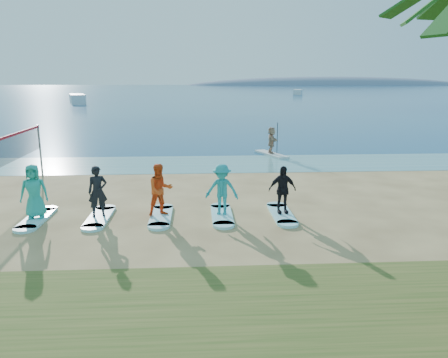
{
  "coord_description": "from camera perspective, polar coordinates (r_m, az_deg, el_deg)",
  "views": [
    {
      "loc": [
        0.05,
        -13.19,
        4.62
      ],
      "look_at": [
        0.97,
        2.0,
        1.1
      ],
      "focal_mm": 35.0,
      "sensor_mm": 36.0,
      "label": 1
    }
  ],
  "objects": [
    {
      "name": "ground",
      "position": [
        13.98,
        -3.5,
        -6.3
      ],
      "size": [
        600.0,
        600.0,
        0.0
      ],
      "primitive_type": "plane",
      "color": "tan",
      "rests_on": "ground"
    },
    {
      "name": "student_2",
      "position": [
        14.78,
        -8.33,
        -1.41
      ],
      "size": [
        1.04,
        0.93,
        1.77
      ],
      "primitive_type": "imported",
      "rotation": [
        0.0,
        0.0,
        0.37
      ],
      "color": "#DF4817",
      "rests_on": "surfboard_2"
    },
    {
      "name": "surfboard_4",
      "position": [
        15.25,
        7.53,
        -4.55
      ],
      "size": [
        0.7,
        2.2,
        0.09
      ],
      "primitive_type": "cube",
      "color": "#9FEFF7",
      "rests_on": "ground"
    },
    {
      "name": "ocean",
      "position": [
        173.25,
        -3.54,
        11.47
      ],
      "size": [
        600.0,
        600.0,
        0.0
      ],
      "primitive_type": "plane",
      "color": "navy",
      "rests_on": "ground"
    },
    {
      "name": "island_ridge",
      "position": [
        327.3,
        13.71,
        11.85
      ],
      "size": [
        220.0,
        56.0,
        18.0
      ],
      "primitive_type": "ellipsoid",
      "color": "slate",
      "rests_on": "ground"
    },
    {
      "name": "paddleboard",
      "position": [
        27.08,
        6.18,
        3.25
      ],
      "size": [
        1.77,
        3.04,
        0.12
      ],
      "primitive_type": "cube",
      "rotation": [
        0.0,
        0.0,
        0.38
      ],
      "color": "silver",
      "rests_on": "ground"
    },
    {
      "name": "surfboard_0",
      "position": [
        15.93,
        -23.26,
        -4.76
      ],
      "size": [
        0.7,
        2.2,
        0.09
      ],
      "primitive_type": "cube",
      "color": "#9FEFF7",
      "rests_on": "ground"
    },
    {
      "name": "student_0",
      "position": [
        15.69,
        -23.57,
        -1.47
      ],
      "size": [
        0.95,
        0.7,
        1.8
      ],
      "primitive_type": "imported",
      "rotation": [
        0.0,
        0.0,
        0.15
      ],
      "color": "teal",
      "rests_on": "surfboard_0"
    },
    {
      "name": "paddleboarder",
      "position": [
        26.95,
        6.22,
        5.06
      ],
      "size": [
        0.55,
        1.51,
        1.61
      ],
      "primitive_type": "imported",
      "rotation": [
        0.0,
        0.0,
        1.62
      ],
      "color": "tan",
      "rests_on": "paddleboard"
    },
    {
      "name": "student_1",
      "position": [
        15.11,
        -16.17,
        -1.57
      ],
      "size": [
        0.72,
        0.58,
        1.72
      ],
      "primitive_type": "imported",
      "rotation": [
        0.0,
        0.0,
        0.3
      ],
      "color": "black",
      "rests_on": "surfboard_1"
    },
    {
      "name": "volleyball_net",
      "position": [
        18.22,
        -27.15,
        3.01
      ],
      "size": [
        0.4,
        9.08,
        2.5
      ],
      "rotation": [
        0.0,
        0.0,
        0.03
      ],
      "color": "gray",
      "rests_on": "ground"
    },
    {
      "name": "student_3",
      "position": [
        14.75,
        -0.29,
        -1.37
      ],
      "size": [
        1.23,
        0.86,
        1.73
      ],
      "primitive_type": "imported",
      "rotation": [
        0.0,
        0.0,
        -0.21
      ],
      "color": "teal",
      "rests_on": "surfboard_3"
    },
    {
      "name": "boat_offshore_b",
      "position": [
        131.2,
        9.62,
        10.82
      ],
      "size": [
        4.1,
        6.83,
        1.43
      ],
      "primitive_type": "cube",
      "rotation": [
        0.0,
        0.0,
        -0.3
      ],
      "color": "silver",
      "rests_on": "ground"
    },
    {
      "name": "shallow_water",
      "position": [
        24.14,
        -3.52,
        1.98
      ],
      "size": [
        600.0,
        600.0,
        0.0
      ],
      "primitive_type": "plane",
      "color": "teal",
      "rests_on": "ground"
    },
    {
      "name": "student_4",
      "position": [
        15.01,
        7.62,
        -1.39
      ],
      "size": [
        1.0,
        0.51,
        1.65
      ],
      "primitive_type": "imported",
      "rotation": [
        0.0,
        0.0,
        0.11
      ],
      "color": "black",
      "rests_on": "surfboard_4"
    },
    {
      "name": "surfboard_2",
      "position": [
        15.03,
        -8.21,
        -4.83
      ],
      "size": [
        0.7,
        2.2,
        0.09
      ],
      "primitive_type": "cube",
      "color": "#9FEFF7",
      "rests_on": "ground"
    },
    {
      "name": "boat_offshore_a",
      "position": [
        86.82,
        -18.56,
        9.31
      ],
      "size": [
        5.07,
        9.18,
        1.76
      ],
      "primitive_type": "cube",
      "rotation": [
        0.0,
        0.0,
        0.31
      ],
      "color": "silver",
      "rests_on": "ground"
    },
    {
      "name": "surfboard_1",
      "position": [
        15.35,
        -15.96,
        -4.84
      ],
      "size": [
        0.7,
        2.2,
        0.09
      ],
      "primitive_type": "cube",
      "color": "#9FEFF7",
      "rests_on": "ground"
    },
    {
      "name": "surfboard_3",
      "position": [
        15.0,
        -0.28,
        -4.74
      ],
      "size": [
        0.7,
        2.2,
        0.09
      ],
      "primitive_type": "cube",
      "color": "#9FEFF7",
      "rests_on": "ground"
    }
  ]
}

